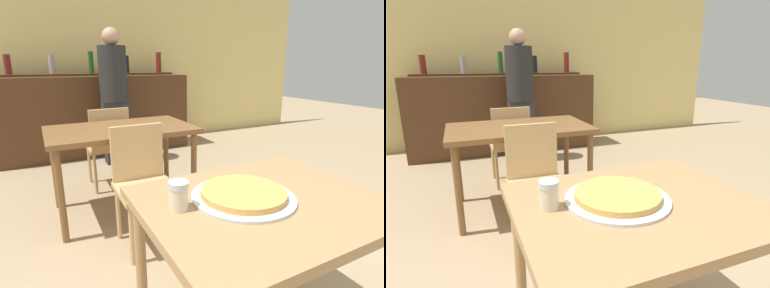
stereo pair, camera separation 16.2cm
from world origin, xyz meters
The scene contains 10 objects.
wall_back centered at (0.00, 4.05, 1.40)m, with size 8.00×0.05×2.80m.
dining_table_near centered at (0.00, 0.00, 0.65)m, with size 0.96×0.77×0.75m.
dining_table_far centered at (-0.15, 1.62, 0.67)m, with size 1.18×0.74×0.75m.
bar_counter centered at (0.00, 3.55, 0.55)m, with size 2.60×0.56×1.10m.
bar_back_shelf centered at (0.01, 3.69, 1.16)m, with size 2.39×0.24×0.33m.
chair_far_side_front centered at (-0.15, 1.07, 0.49)m, with size 0.40×0.40×0.85m.
chair_far_side_back centered at (-0.15, 2.16, 0.49)m, with size 0.40×0.40×0.85m.
pizza_tray centered at (-0.07, 0.04, 0.76)m, with size 0.42×0.42×0.04m.
cheese_shaker centered at (-0.34, 0.08, 0.80)m, with size 0.08×0.08×0.11m.
person_standing centered at (0.13, 2.97, 0.91)m, with size 0.34×0.34×1.68m.
Camera 2 is at (-0.61, -0.91, 1.27)m, focal length 28.00 mm.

